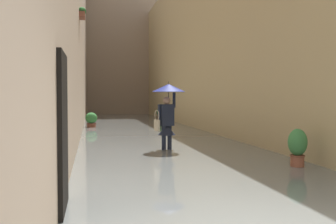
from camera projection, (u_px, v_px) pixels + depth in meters
name	position (u px, v px, depth m)	size (l,w,h in m)	color
ground_plane	(140.00, 131.00, 18.34)	(74.44, 74.44, 0.00)	#605B56
flood_water	(140.00, 130.00, 18.34)	(6.05, 35.78, 0.13)	slate
building_facade_left	(212.00, 40.00, 18.84)	(2.04, 33.78, 8.79)	tan
building_facade_far	(117.00, 39.00, 33.56)	(8.85, 1.80, 13.18)	gray
person_wading	(168.00, 105.00, 10.96)	(0.95, 0.95, 2.06)	black
potted_plant_near_right	(91.00, 120.00, 19.24)	(0.58, 0.58, 0.85)	brown
potted_plant_mid_left	(298.00, 148.00, 8.32)	(0.41, 0.41, 0.94)	#9E563D
potted_plant_near_left	(160.00, 114.00, 25.42)	(0.45, 0.45, 0.92)	#9E563D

